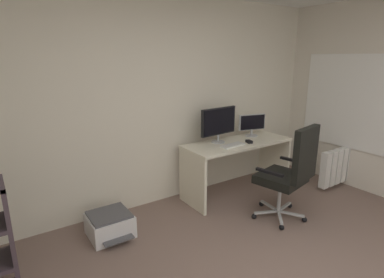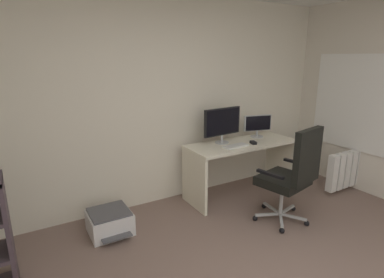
{
  "view_description": "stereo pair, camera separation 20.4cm",
  "coord_description": "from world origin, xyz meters",
  "px_view_note": "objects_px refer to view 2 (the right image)",
  "views": [
    {
      "loc": [
        -1.63,
        -0.86,
        1.85
      ],
      "look_at": [
        0.17,
        1.79,
        0.99
      ],
      "focal_mm": 28.89,
      "sensor_mm": 36.0,
      "label": 1
    },
    {
      "loc": [
        -1.46,
        -0.97,
        1.85
      ],
      "look_at": [
        0.17,
        1.79,
        0.99
      ],
      "focal_mm": 28.89,
      "sensor_mm": 36.0,
      "label": 2
    }
  ],
  "objects_px": {
    "monitor_main": "(222,123)",
    "keyboard": "(236,146)",
    "radiator": "(351,168)",
    "computer_mouse": "(253,143)",
    "office_chair": "(293,173)",
    "printer": "(110,222)",
    "desk": "(241,156)",
    "monitor_secondary": "(258,124)"
  },
  "relations": [
    {
      "from": "desk",
      "to": "computer_mouse",
      "type": "height_order",
      "value": "computer_mouse"
    },
    {
      "from": "computer_mouse",
      "to": "office_chair",
      "type": "distance_m",
      "value": 0.78
    },
    {
      "from": "monitor_main",
      "to": "computer_mouse",
      "type": "bearing_deg",
      "value": -37.13
    },
    {
      "from": "desk",
      "to": "keyboard",
      "type": "height_order",
      "value": "keyboard"
    },
    {
      "from": "keyboard",
      "to": "office_chair",
      "type": "height_order",
      "value": "office_chair"
    },
    {
      "from": "office_chair",
      "to": "printer",
      "type": "distance_m",
      "value": 2.06
    },
    {
      "from": "printer",
      "to": "computer_mouse",
      "type": "bearing_deg",
      "value": -2.43
    },
    {
      "from": "monitor_secondary",
      "to": "computer_mouse",
      "type": "height_order",
      "value": "monitor_secondary"
    },
    {
      "from": "printer",
      "to": "radiator",
      "type": "relative_size",
      "value": 0.54
    },
    {
      "from": "desk",
      "to": "monitor_secondary",
      "type": "height_order",
      "value": "monitor_secondary"
    },
    {
      "from": "office_chair",
      "to": "printer",
      "type": "bearing_deg",
      "value": 155.11
    },
    {
      "from": "desk",
      "to": "monitor_main",
      "type": "xyz_separation_m",
      "value": [
        -0.24,
        0.12,
        0.46
      ]
    },
    {
      "from": "radiator",
      "to": "computer_mouse",
      "type": "bearing_deg",
      "value": 158.6
    },
    {
      "from": "printer",
      "to": "office_chair",
      "type": "bearing_deg",
      "value": -24.89
    },
    {
      "from": "monitor_main",
      "to": "keyboard",
      "type": "distance_m",
      "value": 0.36
    },
    {
      "from": "printer",
      "to": "keyboard",
      "type": "bearing_deg",
      "value": -2.62
    },
    {
      "from": "office_chair",
      "to": "printer",
      "type": "relative_size",
      "value": 2.26
    },
    {
      "from": "monitor_main",
      "to": "radiator",
      "type": "xyz_separation_m",
      "value": [
        1.69,
        -0.78,
        -0.7
      ]
    },
    {
      "from": "desk",
      "to": "monitor_secondary",
      "type": "relative_size",
      "value": 3.77
    },
    {
      "from": "keyboard",
      "to": "radiator",
      "type": "xyz_separation_m",
      "value": [
        1.65,
        -0.54,
        -0.44
      ]
    },
    {
      "from": "desk",
      "to": "monitor_main",
      "type": "height_order",
      "value": "monitor_main"
    },
    {
      "from": "desk",
      "to": "monitor_secondary",
      "type": "bearing_deg",
      "value": 18.18
    },
    {
      "from": "desk",
      "to": "keyboard",
      "type": "bearing_deg",
      "value": -149.26
    },
    {
      "from": "monitor_secondary",
      "to": "monitor_main",
      "type": "bearing_deg",
      "value": -179.98
    },
    {
      "from": "office_chair",
      "to": "printer",
      "type": "height_order",
      "value": "office_chair"
    },
    {
      "from": "computer_mouse",
      "to": "printer",
      "type": "height_order",
      "value": "computer_mouse"
    },
    {
      "from": "monitor_main",
      "to": "keyboard",
      "type": "bearing_deg",
      "value": -79.93
    },
    {
      "from": "keyboard",
      "to": "monitor_secondary",
      "type": "bearing_deg",
      "value": 18.37
    },
    {
      "from": "desk",
      "to": "computer_mouse",
      "type": "xyz_separation_m",
      "value": [
        0.08,
        -0.13,
        0.21
      ]
    },
    {
      "from": "printer",
      "to": "radiator",
      "type": "bearing_deg",
      "value": -10.67
    },
    {
      "from": "desk",
      "to": "computer_mouse",
      "type": "relative_size",
      "value": 15.17
    },
    {
      "from": "office_chair",
      "to": "computer_mouse",
      "type": "bearing_deg",
      "value": 82.86
    },
    {
      "from": "keyboard",
      "to": "computer_mouse",
      "type": "bearing_deg",
      "value": -5.86
    },
    {
      "from": "monitor_main",
      "to": "monitor_secondary",
      "type": "relative_size",
      "value": 1.43
    },
    {
      "from": "keyboard",
      "to": "desk",
      "type": "bearing_deg",
      "value": 26.23
    },
    {
      "from": "desk",
      "to": "printer",
      "type": "bearing_deg",
      "value": -178.61
    },
    {
      "from": "desk",
      "to": "printer",
      "type": "height_order",
      "value": "desk"
    },
    {
      "from": "radiator",
      "to": "keyboard",
      "type": "bearing_deg",
      "value": 161.79
    },
    {
      "from": "monitor_secondary",
      "to": "radiator",
      "type": "distance_m",
      "value": 1.47
    },
    {
      "from": "computer_mouse",
      "to": "office_chair",
      "type": "bearing_deg",
      "value": -81.81
    },
    {
      "from": "desk",
      "to": "office_chair",
      "type": "height_order",
      "value": "office_chair"
    },
    {
      "from": "keyboard",
      "to": "office_chair",
      "type": "distance_m",
      "value": 0.8
    }
  ]
}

